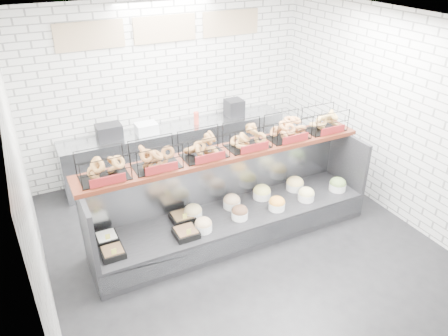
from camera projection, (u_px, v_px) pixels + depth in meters
ground at (243, 247)px, 6.09m from camera, size 5.50×5.50×0.00m
room_shell at (223, 93)px, 5.59m from camera, size 5.02×5.51×3.01m
display_case at (233, 215)px, 6.21m from camera, size 4.00×0.90×1.20m
bagel_shelf at (226, 143)px, 5.84m from camera, size 4.10×0.50×0.40m
prep_counter at (178, 149)px, 7.78m from camera, size 4.00×0.60×1.20m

